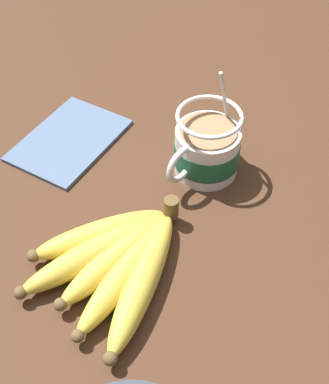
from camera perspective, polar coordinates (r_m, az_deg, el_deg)
table at (r=79.62cm, az=0.62°, el=0.50°), size 124.69×124.69×3.71cm
coffee_mug at (r=76.97cm, az=4.49°, el=4.55°), size 14.67×9.49×16.34cm
banana_bunch at (r=67.04cm, az=-5.15°, el=-7.17°), size 23.16×20.27×4.22cm
napkin at (r=85.22cm, az=-10.12°, el=5.47°), size 19.79×15.70×0.60cm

